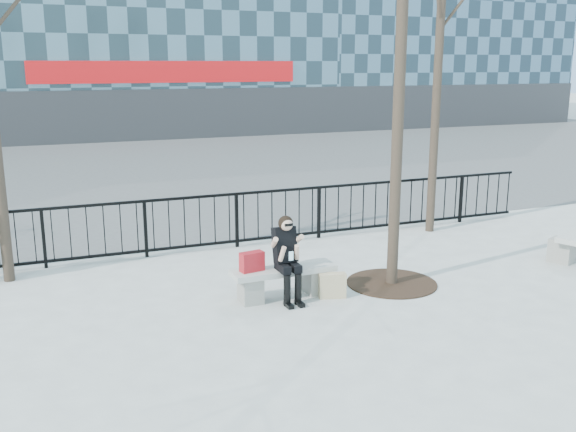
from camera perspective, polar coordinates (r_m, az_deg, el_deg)
name	(u,v)px	position (r m, az deg, el deg)	size (l,w,h in m)	color
ground	(284,297)	(10.16, -0.38, -7.22)	(120.00, 120.00, 0.00)	#989792
street_surface	(132,163)	(24.35, -13.72, 4.58)	(60.00, 23.00, 0.01)	#474747
railing	(227,221)	(12.71, -5.44, -0.43)	(14.00, 0.06, 1.10)	black
tree_grate	(392,283)	(10.88, 9.19, -5.91)	(1.50, 1.50, 0.02)	black
bench_main	(284,279)	(10.05, -0.38, -5.62)	(1.65, 0.46, 0.49)	slate
seated_woman	(288,259)	(9.80, -0.03, -3.86)	(0.50, 0.64, 1.34)	black
handbag	(252,262)	(9.80, -3.23, -4.07)	(0.36, 0.17, 0.30)	#A9141C
shopping_bag	(332,286)	(10.10, 3.96, -6.18)	(0.42, 0.15, 0.40)	beige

